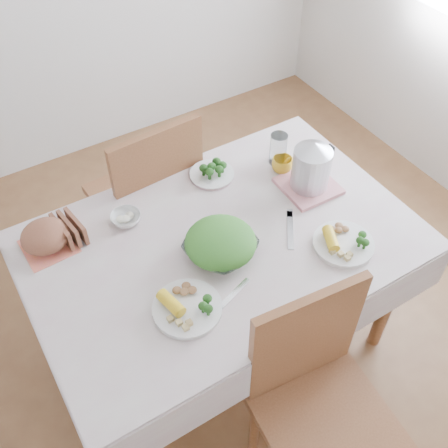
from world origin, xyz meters
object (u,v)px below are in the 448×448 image
dining_table (223,297)px  dinner_plate_left (187,308)px  yellow_mug (282,165)px  dinner_plate_right (343,244)px  electric_kettle (311,166)px  chair_near (327,424)px  salad_bowl (221,248)px  chair_far (144,200)px

dining_table → dinner_plate_left: bearing=-141.7°
dinner_plate_left → yellow_mug: (0.71, 0.42, 0.03)m
dinner_plate_left → dining_table: bearing=38.3°
dinner_plate_right → electric_kettle: bearing=74.9°
dinner_plate_left → yellow_mug: size_ratio=2.64×
chair_near → dining_table: bearing=95.1°
chair_near → salad_bowl: size_ratio=3.86×
dinner_plate_left → dinner_plate_right: same height
dinner_plate_left → chair_near: bearing=-61.4°
dining_table → yellow_mug: yellow_mug is taller
chair_far → salad_bowl: (0.02, -0.71, 0.33)m
chair_near → dinner_plate_left: 0.64m
dining_table → chair_near: (-0.01, -0.71, 0.09)m
dinner_plate_right → electric_kettle: size_ratio=1.06×
dinner_plate_right → salad_bowl: bearing=153.2°
salad_bowl → yellow_mug: bearing=29.1°
dinner_plate_left → dinner_plate_right: (0.65, -0.06, 0.00)m
salad_bowl → electric_kettle: 0.53m
salad_bowl → electric_kettle: bearing=13.1°
chair_far → yellow_mug: bearing=134.3°
electric_kettle → salad_bowl: bearing=-162.2°
salad_bowl → yellow_mug: size_ratio=2.74×
dinner_plate_right → yellow_mug: size_ratio=2.56×
dinner_plate_left → yellow_mug: bearing=30.9°
salad_bowl → electric_kettle: electric_kettle is taller
dining_table → chair_near: size_ratio=1.42×
chair_near → salad_bowl: bearing=98.9°
chair_far → dinner_plate_right: bearing=111.8°
salad_bowl → dinner_plate_right: salad_bowl is taller
chair_near → dinner_plate_right: 0.66m
dining_table → electric_kettle: 0.69m
dinner_plate_left → electric_kettle: bearing=20.5°
chair_near → chair_far: chair_far is taller
dinner_plate_left → dinner_plate_right: 0.66m
chair_near → electric_kettle: size_ratio=4.38×
salad_bowl → yellow_mug: yellow_mug is taller
dining_table → dinner_plate_right: dinner_plate_right is taller
yellow_mug → electric_kettle: bearing=-76.7°
chair_near → electric_kettle: (0.47, 0.77, 0.42)m
dinner_plate_right → chair_near: bearing=-131.2°
chair_near → dinner_plate_right: size_ratio=4.13×
electric_kettle → chair_far: bearing=136.3°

